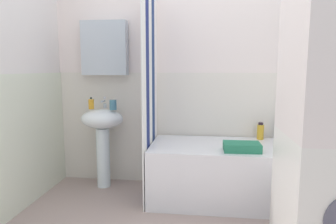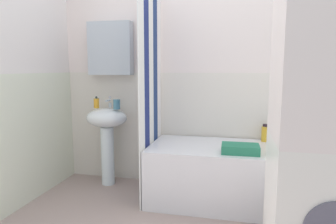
{
  "view_description": "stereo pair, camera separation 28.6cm",
  "coord_description": "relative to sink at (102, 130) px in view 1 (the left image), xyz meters",
  "views": [
    {
      "loc": [
        0.06,
        -1.99,
        1.25
      ],
      "look_at": [
        -0.29,
        0.82,
        0.84
      ],
      "focal_mm": 32.75,
      "sensor_mm": 36.0,
      "label": 1
    },
    {
      "loc": [
        0.34,
        -1.94,
        1.25
      ],
      "look_at": [
        -0.29,
        0.82,
        0.84
      ],
      "focal_mm": 32.75,
      "sensor_mm": 36.0,
      "label": 2
    }
  ],
  "objects": [
    {
      "name": "washer_dryer_stack",
      "position": [
        1.83,
        -1.13,
        0.24
      ],
      "size": [
        0.56,
        0.65,
        1.69
      ],
      "color": "silver",
      "rests_on": "ground_plane"
    },
    {
      "name": "body_wash_bottle",
      "position": [
        1.87,
        0.14,
        0.0
      ],
      "size": [
        0.06,
        0.06,
        0.16
      ],
      "color": "#232A33",
      "rests_on": "bathtub"
    },
    {
      "name": "faucet",
      "position": [
        0.0,
        0.08,
        0.28
      ],
      "size": [
        0.03,
        0.12,
        0.12
      ],
      "color": "silver",
      "rests_on": "sink"
    },
    {
      "name": "wall_left_tiled",
      "position": [
        -0.56,
        -0.69,
        0.51
      ],
      "size": [
        0.07,
        1.81,
        2.4
      ],
      "color": "silver",
      "rests_on": "ground_plane"
    },
    {
      "name": "bathtub",
      "position": [
        1.32,
        -0.18,
        -0.34
      ],
      "size": [
        1.53,
        0.73,
        0.53
      ],
      "primitive_type": "cube",
      "color": "white",
      "rests_on": "ground_plane"
    },
    {
      "name": "shampoo_bottle",
      "position": [
        1.62,
        0.11,
        0.01
      ],
      "size": [
        0.07,
        0.07,
        0.17
      ],
      "color": "gold",
      "rests_on": "bathtub"
    },
    {
      "name": "shower_curtain",
      "position": [
        0.54,
        -0.18,
        0.39
      ],
      "size": [
        0.01,
        0.73,
        2.0
      ],
      "color": "white",
      "rests_on": "ground_plane"
    },
    {
      "name": "soap_dispenser",
      "position": [
        -0.12,
        0.01,
        0.27
      ],
      "size": [
        0.06,
        0.06,
        0.13
      ],
      "color": "gold",
      "rests_on": "sink"
    },
    {
      "name": "wall_back_tiled",
      "position": [
        0.95,
        0.23,
        0.53
      ],
      "size": [
        3.6,
        0.18,
        2.4
      ],
      "color": "silver",
      "rests_on": "ground_plane"
    },
    {
      "name": "lotion_bottle",
      "position": [
        1.99,
        0.11,
        0.03
      ],
      "size": [
        0.06,
        0.06,
        0.21
      ],
      "color": "#C94470",
      "rests_on": "bathtub"
    },
    {
      "name": "sink",
      "position": [
        0.0,
        0.0,
        0.0
      ],
      "size": [
        0.44,
        0.34,
        0.83
      ],
      "color": "white",
      "rests_on": "ground_plane"
    },
    {
      "name": "toothbrush_cup",
      "position": [
        0.13,
        -0.02,
        0.27
      ],
      "size": [
        0.07,
        0.07,
        0.1
      ],
      "primitive_type": "cylinder",
      "color": "teal",
      "rests_on": "sink"
    },
    {
      "name": "conditioner_bottle",
      "position": [
        1.8,
        0.13,
        0.03
      ],
      "size": [
        0.04,
        0.04,
        0.21
      ],
      "color": "#31509B",
      "rests_on": "bathtub"
    },
    {
      "name": "towel_folded",
      "position": [
        1.38,
        -0.38,
        -0.04
      ],
      "size": [
        0.32,
        0.2,
        0.07
      ],
      "primitive_type": "cube",
      "rotation": [
        0.0,
        0.0,
        0.02
      ],
      "color": "#277556",
      "rests_on": "bathtub"
    }
  ]
}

